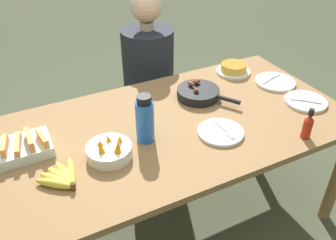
{
  "coord_description": "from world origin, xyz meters",
  "views": [
    {
      "loc": [
        -0.66,
        -1.31,
        1.76
      ],
      "look_at": [
        0.0,
        0.0,
        0.75
      ],
      "focal_mm": 38.0,
      "sensor_mm": 36.0,
      "label": 1
    }
  ],
  "objects": [
    {
      "name": "banana_bunch",
      "position": [
        -0.57,
        -0.16,
        0.74
      ],
      "size": [
        0.18,
        0.21,
        0.04
      ],
      "color": "gold",
      "rests_on": "dining_table"
    },
    {
      "name": "ground_plane",
      "position": [
        0.0,
        0.0,
        0.0
      ],
      "size": [
        14.0,
        14.0,
        0.0
      ],
      "primitive_type": "plane",
      "color": "#474C38"
    },
    {
      "name": "empty_plate_far_right",
      "position": [
        0.2,
        -0.18,
        0.73
      ],
      "size": [
        0.23,
        0.23,
        0.02
      ],
      "color": "silver",
      "rests_on": "dining_table"
    },
    {
      "name": "person_figure",
      "position": [
        0.22,
        0.74,
        0.49
      ],
      "size": [
        0.39,
        0.39,
        1.19
      ],
      "color": "black",
      "rests_on": "ground_plane"
    },
    {
      "name": "hot_sauce_bottle",
      "position": [
        0.54,
        -0.39,
        0.79
      ],
      "size": [
        0.05,
        0.05,
        0.16
      ],
      "color": "#B72814",
      "rests_on": "dining_table"
    },
    {
      "name": "melon_tray",
      "position": [
        -0.72,
        0.1,
        0.76
      ],
      "size": [
        0.33,
        0.2,
        0.1
      ],
      "color": "silver",
      "rests_on": "dining_table"
    },
    {
      "name": "water_bottle",
      "position": [
        -0.15,
        -0.06,
        0.84
      ],
      "size": [
        0.09,
        0.09,
        0.24
      ],
      "color": "blue",
      "rests_on": "dining_table"
    },
    {
      "name": "fruit_bowl_mango",
      "position": [
        -0.34,
        -0.1,
        0.76
      ],
      "size": [
        0.2,
        0.2,
        0.11
      ],
      "color": "silver",
      "rests_on": "dining_table"
    },
    {
      "name": "frittata_plate_center",
      "position": [
        0.63,
        0.33,
        0.75
      ],
      "size": [
        0.22,
        0.22,
        0.06
      ],
      "color": "silver",
      "rests_on": "dining_table"
    },
    {
      "name": "dining_table",
      "position": [
        0.0,
        0.0,
        0.64
      ],
      "size": [
        1.89,
        0.94,
        0.72
      ],
      "color": "olive",
      "rests_on": "ground_plane"
    },
    {
      "name": "empty_plate_far_left",
      "position": [
        0.78,
        0.1,
        0.73
      ],
      "size": [
        0.24,
        0.24,
        0.02
      ],
      "color": "silver",
      "rests_on": "dining_table"
    },
    {
      "name": "skillet",
      "position": [
        0.28,
        0.17,
        0.75
      ],
      "size": [
        0.27,
        0.34,
        0.08
      ],
      "rotation": [
        0.0,
        0.0,
        5.29
      ],
      "color": "black",
      "rests_on": "dining_table"
    },
    {
      "name": "empty_plate_near_front",
      "position": [
        0.78,
        -0.16,
        0.73
      ],
      "size": [
        0.23,
        0.23,
        0.02
      ],
      "color": "silver",
      "rests_on": "dining_table"
    }
  ]
}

